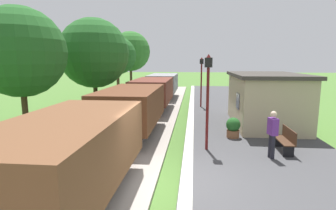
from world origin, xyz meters
TOP-DOWN VIEW (x-y plane):
  - ground_plane at (0.00, 0.00)m, footprint 160.00×160.00m
  - platform_slab at (3.20, 0.00)m, footprint 6.00×60.00m
  - platform_edge_stripe at (0.40, 0.00)m, footprint 0.36×60.00m
  - track_ballast at (-2.40, 0.00)m, footprint 3.80×60.00m
  - rail_near at (-1.68, 0.00)m, footprint 0.07×60.00m
  - rail_far at (-3.12, 0.00)m, footprint 0.07×60.00m
  - freight_train at (-2.40, 8.52)m, footprint 2.50×26.00m
  - station_hut at (4.40, 7.56)m, footprint 3.50×5.80m
  - bench_near_hut at (4.08, 3.03)m, footprint 0.42×1.50m
  - person_waiting at (3.36, 2.26)m, footprint 0.32×0.42m
  - potted_planter at (2.36, 4.81)m, footprint 0.64×0.64m
  - lamp_post_near at (1.10, 3.01)m, footprint 0.28×0.28m
  - lamp_post_far at (1.10, 12.97)m, footprint 0.28×0.28m
  - tree_trackside_mid at (-7.60, 4.88)m, footprint 4.25×4.25m
  - tree_trackside_far at (-5.94, 9.97)m, footprint 4.50×4.50m
  - tree_field_left at (-6.66, 17.89)m, footprint 3.53×3.53m
  - tree_field_distant at (-6.59, 22.93)m, footprint 4.40×4.40m

SIDE VIEW (x-z plane):
  - ground_plane at x=0.00m, z-range 0.00..0.00m
  - track_ballast at x=-2.40m, z-range 0.00..0.12m
  - platform_slab at x=3.20m, z-range 0.00..0.25m
  - rail_near at x=-1.68m, z-range 0.12..0.26m
  - rail_far at x=-3.12m, z-range 0.12..0.26m
  - platform_edge_stripe at x=0.40m, z-range 0.25..0.26m
  - bench_near_hut at x=4.08m, z-range 0.27..1.18m
  - potted_planter at x=2.36m, z-range 0.26..1.18m
  - person_waiting at x=3.36m, z-range 0.33..2.04m
  - freight_train at x=-2.40m, z-range 0.34..2.46m
  - station_hut at x=4.40m, z-range 0.26..3.04m
  - lamp_post_near at x=1.10m, z-range 0.95..4.65m
  - lamp_post_far at x=1.10m, z-range 0.95..4.65m
  - tree_trackside_mid at x=-7.60m, z-range 0.98..7.19m
  - tree_field_left at x=-6.66m, z-range 1.19..7.11m
  - tree_trackside_far at x=-5.94m, z-range 0.95..7.38m
  - tree_field_distant at x=-6.59m, z-range 1.25..8.17m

